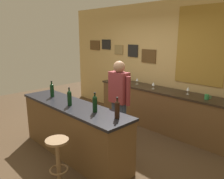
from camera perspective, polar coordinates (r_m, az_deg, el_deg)
ground_plane at (r=4.41m, az=-5.26°, el=-14.14°), size 10.00×10.00×0.00m
back_wall at (r=5.43m, az=11.42°, el=6.72°), size 6.00×0.09×2.80m
bar_counter at (r=4.00m, az=-9.92°, el=-10.04°), size 2.41×0.60×0.92m
side_counter at (r=5.13m, az=12.04°, el=-4.82°), size 3.19×0.56×0.90m
bartender at (r=4.07m, az=1.79°, el=-2.25°), size 0.52×0.21×1.62m
bar_stool at (r=3.29m, az=-13.69°, el=-15.77°), size 0.32×0.32×0.68m
wine_bottle_a at (r=4.35m, az=-15.11°, el=-0.06°), size 0.07×0.07×0.31m
wine_bottle_b at (r=3.75m, az=-10.83°, el=-2.01°), size 0.07×0.07×0.31m
wine_bottle_c at (r=3.39m, az=-4.40°, el=-3.53°), size 0.07×0.07×0.31m
wine_bottle_d at (r=3.13m, az=1.32°, el=-4.97°), size 0.07×0.07×0.31m
wine_glass_a at (r=5.81m, az=-0.26°, el=3.39°), size 0.07×0.07×0.16m
wine_glass_b at (r=5.42m, az=6.44°, el=2.53°), size 0.07×0.07×0.16m
wine_glass_c at (r=4.98m, az=10.54°, el=1.39°), size 0.07×0.07×0.16m
wine_glass_d at (r=4.71m, az=18.87°, el=0.14°), size 0.07×0.07×0.16m
coffee_mug at (r=4.48m, az=23.12°, el=-1.74°), size 0.12×0.08×0.09m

